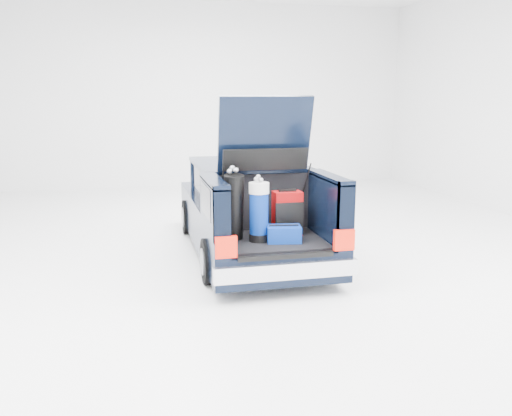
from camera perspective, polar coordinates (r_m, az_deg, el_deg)
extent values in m
plane|color=white|center=(8.75, -0.73, -4.67)|extent=(14.00, 14.00, 0.00)
cube|color=black|center=(9.25, -1.58, -0.60)|extent=(1.75, 3.00, 0.70)
cube|color=black|center=(10.78, -3.21, 0.59)|extent=(1.70, 0.30, 0.50)
cube|color=silver|center=(10.93, -3.33, 0.36)|extent=(1.72, 0.10, 0.22)
cube|color=black|center=(8.66, -0.96, 2.74)|extent=(1.55, 1.95, 0.54)
cube|color=black|center=(8.62, -0.96, 4.64)|extent=(1.62, 2.05, 0.06)
cube|color=black|center=(7.26, 1.76, -5.24)|extent=(1.75, 1.30, 0.40)
cube|color=black|center=(7.21, 1.73, -3.48)|extent=(1.32, 1.18, 0.05)
cube|color=black|center=(6.95, -4.40, -0.69)|extent=(0.20, 1.30, 0.85)
cube|color=black|center=(7.33, 7.67, -0.12)|extent=(0.20, 1.30, 0.85)
cube|color=black|center=(6.87, -4.46, 2.85)|extent=(0.20, 1.30, 0.06)
cube|color=black|center=(7.26, 7.76, 3.25)|extent=(0.20, 1.30, 0.06)
cube|color=black|center=(7.69, 0.63, 0.49)|extent=(1.36, 0.08, 0.84)
cube|color=silver|center=(6.62, 3.26, -6.64)|extent=(1.80, 0.12, 0.20)
cube|color=red|center=(6.39, -3.18, -4.13)|extent=(0.26, 0.07, 0.26)
cube|color=red|center=(6.78, 9.26, -3.33)|extent=(0.26, 0.07, 0.26)
cube|color=black|center=(6.60, 3.19, -5.10)|extent=(1.20, 0.06, 0.06)
cube|color=black|center=(7.40, 0.96, 7.79)|extent=(1.28, 0.33, 1.03)
cube|color=black|center=(7.43, 0.88, 8.89)|extent=(0.95, 0.17, 0.54)
cylinder|color=black|center=(9.95, -7.12, -0.94)|extent=(0.20, 0.62, 0.62)
cylinder|color=slate|center=(9.95, -7.12, -0.94)|extent=(0.23, 0.36, 0.36)
cylinder|color=black|center=(10.23, 2.05, -0.51)|extent=(0.20, 0.62, 0.62)
cylinder|color=slate|center=(10.23, 2.05, -0.51)|extent=(0.23, 0.36, 0.36)
cylinder|color=black|center=(7.26, -4.85, -5.60)|extent=(0.20, 0.62, 0.62)
cylinder|color=slate|center=(7.26, -4.85, -5.60)|extent=(0.23, 0.36, 0.36)
cylinder|color=black|center=(7.64, 7.46, -4.77)|extent=(0.20, 0.62, 0.62)
cylinder|color=slate|center=(7.64, 7.46, -4.77)|extent=(0.23, 0.36, 0.36)
cube|color=#7F0405|center=(7.40, 3.30, -0.54)|extent=(0.38, 0.24, 0.60)
cube|color=black|center=(7.34, 3.33, 1.87)|extent=(0.24, 0.06, 0.03)
cube|color=black|center=(7.30, 3.54, -1.18)|extent=(0.39, 0.03, 0.46)
cylinder|color=black|center=(7.12, -2.39, 0.09)|extent=(0.31, 0.37, 0.88)
cube|color=white|center=(7.22, -2.55, 0.50)|extent=(0.10, 0.03, 0.31)
sphere|color=#99999E|center=(7.05, -2.78, 3.87)|extent=(0.07, 0.07, 0.07)
sphere|color=#99999E|center=(7.01, -2.13, 4.00)|extent=(0.07, 0.07, 0.07)
cylinder|color=black|center=(7.10, 0.31, -3.09)|extent=(0.33, 0.33, 0.10)
cylinder|color=navy|center=(7.02, 0.31, -0.55)|extent=(0.30, 0.30, 0.55)
cylinder|color=white|center=(6.96, 0.32, 2.12)|extent=(0.33, 0.33, 0.14)
sphere|color=#99999E|center=(6.97, 0.52, 2.97)|extent=(0.06, 0.06, 0.06)
sphere|color=#99999E|center=(6.98, 0.24, 3.31)|extent=(0.06, 0.06, 0.06)
cube|color=navy|center=(7.06, 2.95, -2.73)|extent=(0.48, 0.36, 0.21)
cylinder|color=black|center=(7.03, 2.95, -1.83)|extent=(0.38, 0.09, 0.02)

